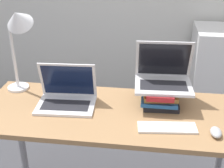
# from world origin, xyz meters

# --- Properties ---
(desk) EXTENTS (1.57, 0.62, 0.76)m
(desk) POSITION_xyz_m (0.00, 0.31, 0.67)
(desk) COLOR #9E754C
(desk) RESTS_ON ground_plane
(laptop_left) EXTENTS (0.36, 0.27, 0.25)m
(laptop_left) POSITION_xyz_m (-0.28, 0.36, 0.81)
(laptop_left) COLOR silver
(laptop_left) RESTS_ON desk
(book_stack) EXTENTS (0.23, 0.26, 0.12)m
(book_stack) POSITION_xyz_m (0.28, 0.43, 0.81)
(book_stack) COLOR black
(book_stack) RESTS_ON desk
(laptop_on_books) EXTENTS (0.35, 0.28, 0.26)m
(laptop_on_books) POSITION_xyz_m (0.29, 0.47, 0.93)
(laptop_on_books) COLOR silver
(laptop_on_books) RESTS_ON book_stack
(wireless_keyboard) EXTENTS (0.32, 0.13, 0.01)m
(wireless_keyboard) POSITION_xyz_m (0.32, 0.17, 0.76)
(wireless_keyboard) COLOR white
(wireless_keyboard) RESTS_ON desk
(mouse) EXTENTS (0.06, 0.10, 0.04)m
(mouse) POSITION_xyz_m (0.57, 0.14, 0.78)
(mouse) COLOR #B2B2B7
(mouse) RESTS_ON desk
(desk_lamp) EXTENTS (0.23, 0.20, 0.58)m
(desk_lamp) POSITION_xyz_m (-0.60, 0.49, 1.19)
(desk_lamp) COLOR white
(desk_lamp) RESTS_ON desk
(mini_fridge) EXTENTS (0.55, 0.51, 0.94)m
(mini_fridge) POSITION_xyz_m (0.87, 1.51, 0.47)
(mini_fridge) COLOR white
(mini_fridge) RESTS_ON ground_plane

